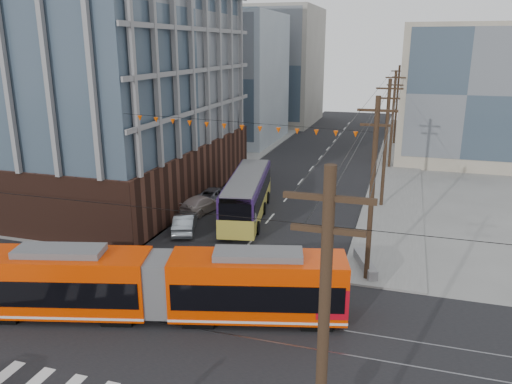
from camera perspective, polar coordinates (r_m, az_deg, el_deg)
ground at (r=24.12m, az=-11.79°, el=-18.37°), size 160.00×160.00×0.00m
office_building at (r=51.40m, az=-22.67°, el=15.98°), size 30.00×25.00×28.60m
bg_bldg_nw_near at (r=74.40m, az=-4.61°, el=12.82°), size 18.00×16.00×18.00m
bg_bldg_ne_near at (r=65.65m, az=22.37°, el=10.32°), size 14.00×14.00×16.00m
bg_bldg_nw_far at (r=92.41m, az=1.82°, el=14.18°), size 16.00×18.00×20.00m
bg_bldg_ne_far at (r=85.76m, az=22.55°, el=10.79°), size 16.00×16.00×14.00m
utility_pole_near at (r=13.89m, az=7.52°, el=-19.57°), size 0.30×0.30×11.00m
utility_pole_far at (r=73.61m, az=15.77°, el=9.50°), size 0.30×0.30×11.00m
streetcar at (r=26.44m, az=-10.92°, el=-10.40°), size 19.01×7.34×3.65m
city_bus at (r=41.01m, az=-1.02°, el=-0.37°), size 4.84×12.77×3.54m
parked_car_silver at (r=38.21m, az=-8.11°, el=-3.48°), size 2.82×4.63×1.44m
parked_car_white at (r=42.47m, az=-6.29°, el=-1.37°), size 3.07×5.25×1.43m
parked_car_grey at (r=45.12m, az=-4.69°, el=-0.31°), size 2.74×5.05×1.34m
jersey_barrier at (r=32.42m, az=12.35°, el=-8.11°), size 2.09×3.81×0.75m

